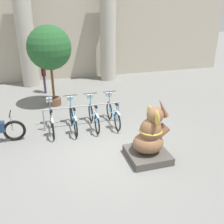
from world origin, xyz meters
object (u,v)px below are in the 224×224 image
(bicycle_1, at_px, (73,118))
(person_pedestrian, at_px, (43,71))
(bicycle_0, at_px, (52,120))
(elephant_statue, at_px, (150,139))
(bicycle_2, at_px, (93,116))
(bicycle_3, at_px, (113,113))
(potted_tree, at_px, (49,49))

(bicycle_1, bearing_deg, person_pedestrian, 99.92)
(bicycle_0, height_order, bicycle_1, same)
(bicycle_0, xyz_separation_m, elephant_statue, (2.47, -2.45, 0.18))
(bicycle_0, bearing_deg, bicycle_1, -4.81)
(bicycle_2, distance_m, bicycle_3, 0.71)
(person_pedestrian, bearing_deg, bicycle_0, -89.43)
(bicycle_1, height_order, bicycle_3, same)
(bicycle_0, bearing_deg, elephant_statue, -44.83)
(bicycle_2, height_order, person_pedestrian, person_pedestrian)
(bicycle_3, xyz_separation_m, person_pedestrian, (-2.18, 4.28, 0.66))
(bicycle_1, distance_m, person_pedestrian, 4.43)
(bicycle_2, distance_m, elephant_statue, 2.62)
(bicycle_2, bearing_deg, bicycle_1, -179.73)
(bicycle_2, bearing_deg, bicycle_3, 1.94)
(elephant_statue, bearing_deg, potted_tree, 114.21)
(bicycle_1, bearing_deg, bicycle_2, 0.27)
(bicycle_1, xyz_separation_m, person_pedestrian, (-0.75, 4.31, 0.66))
(potted_tree, bearing_deg, bicycle_2, -65.14)
(bicycle_0, bearing_deg, bicycle_2, -2.27)
(bicycle_0, height_order, potted_tree, potted_tree)
(person_pedestrian, height_order, potted_tree, potted_tree)
(bicycle_3, distance_m, elephant_statue, 2.45)
(person_pedestrian, bearing_deg, bicycle_3, -63.05)
(elephant_statue, bearing_deg, person_pedestrian, 110.52)
(bicycle_0, height_order, elephant_statue, elephant_statue)
(bicycle_0, xyz_separation_m, bicycle_3, (2.14, -0.03, 0.00))
(bicycle_3, distance_m, person_pedestrian, 4.85)
(bicycle_1, bearing_deg, elephant_statue, -53.74)
(bicycle_2, distance_m, person_pedestrian, 4.60)
(person_pedestrian, relative_size, potted_tree, 0.53)
(bicycle_1, xyz_separation_m, potted_tree, (-0.45, 2.52, 1.96))
(bicycle_0, bearing_deg, person_pedestrian, 90.57)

